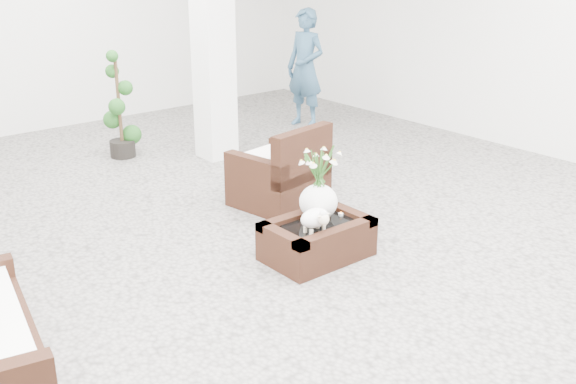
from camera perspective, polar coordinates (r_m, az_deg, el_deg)
ground at (r=6.18m, az=-0.59°, el=-5.15°), size 11.00×11.00×0.00m
column at (r=8.60m, az=-6.29°, el=14.17°), size 0.40×0.40×3.50m
coffee_table at (r=6.06m, az=2.40°, el=-4.06°), size 0.90×0.60×0.31m
sheep_figurine at (r=5.81m, az=2.21°, el=-2.33°), size 0.28×0.23×0.21m
planter_narcissus at (r=5.99m, az=2.56°, el=1.36°), size 0.44×0.44×0.80m
tealight at (r=6.19m, az=4.38°, el=-1.81°), size 0.04×0.04×0.03m
armchair at (r=7.17m, az=-0.80°, el=2.28°), size 0.93×0.91×0.87m
topiary at (r=8.96m, az=-13.78°, el=6.96°), size 0.36×0.36×1.34m
shopper at (r=10.22m, az=1.45°, el=10.19°), size 0.52×0.69×1.71m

